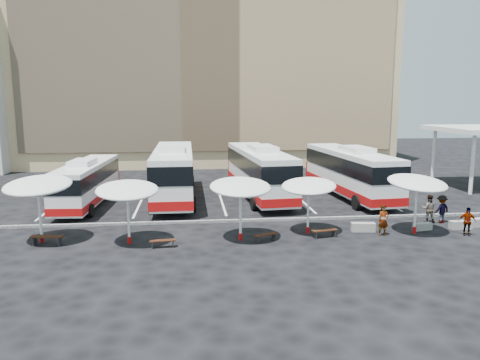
{
  "coord_description": "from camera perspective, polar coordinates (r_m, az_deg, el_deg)",
  "views": [
    {
      "loc": [
        -2.29,
        -27.54,
        7.5
      ],
      "look_at": [
        1.0,
        3.0,
        2.2
      ],
      "focal_mm": 35.0,
      "sensor_mm": 36.0,
      "label": 1
    }
  ],
  "objects": [
    {
      "name": "bus_0",
      "position": [
        35.04,
        -18.15,
        -0.17
      ],
      "size": [
        2.98,
        10.85,
        3.41
      ],
      "rotation": [
        0.0,
        0.0,
        -0.06
      ],
      "color": "white",
      "rests_on": "ground"
    },
    {
      "name": "sandstone_building",
      "position": [
        59.68,
        -4.05,
        14.69
      ],
      "size": [
        42.0,
        18.25,
        29.6
      ],
      "color": "tan",
      "rests_on": "ground"
    },
    {
      "name": "ground",
      "position": [
        28.64,
        -1.35,
        -5.4
      ],
      "size": [
        120.0,
        120.0,
        0.0
      ],
      "primitive_type": "plane",
      "color": "black",
      "rests_on": "ground"
    },
    {
      "name": "bus_2",
      "position": [
        36.15,
        2.35,
        1.2
      ],
      "size": [
        3.82,
        13.18,
        4.12
      ],
      "rotation": [
        0.0,
        0.0,
        0.08
      ],
      "color": "white",
      "rests_on": "ground"
    },
    {
      "name": "conc_bench_2",
      "position": [
        30.44,
        25.3,
        -4.97
      ],
      "size": [
        1.3,
        0.45,
        0.48
      ],
      "primitive_type": "cube",
      "rotation": [
        0.0,
        0.0,
        0.02
      ],
      "color": "gray",
      "rests_on": "ground"
    },
    {
      "name": "conc_bench_1",
      "position": [
        29.28,
        21.34,
        -5.31
      ],
      "size": [
        1.18,
        0.6,
        0.42
      ],
      "primitive_type": "cube",
      "rotation": [
        0.0,
        0.0,
        0.2
      ],
      "color": "gray",
      "rests_on": "ground"
    },
    {
      "name": "wood_bench_3",
      "position": [
        26.26,
        10.26,
        -6.2
      ],
      "size": [
        1.48,
        0.66,
        0.44
      ],
      "rotation": [
        0.0,
        0.0,
        0.2
      ],
      "color": "black",
      "rests_on": "ground"
    },
    {
      "name": "sunshade_0",
      "position": [
        26.54,
        -23.42,
        -0.65
      ],
      "size": [
        3.89,
        3.93,
        3.61
      ],
      "rotation": [
        0.0,
        0.0,
        -0.14
      ],
      "color": "white",
      "rests_on": "ground"
    },
    {
      "name": "bus_1",
      "position": [
        35.7,
        -8.1,
        1.11
      ],
      "size": [
        3.19,
        13.41,
        4.25
      ],
      "rotation": [
        0.0,
        0.0,
        0.0
      ],
      "color": "white",
      "rests_on": "ground"
    },
    {
      "name": "passenger_2",
      "position": [
        29.03,
        25.96,
        -4.56
      ],
      "size": [
        1.01,
        0.7,
        1.6
      ],
      "primitive_type": "imported",
      "rotation": [
        0.0,
        0.0,
        -0.37
      ],
      "color": "black",
      "rests_on": "ground"
    },
    {
      "name": "wood_bench_0",
      "position": [
        26.45,
        -22.47,
        -6.57
      ],
      "size": [
        1.7,
        0.65,
        0.51
      ],
      "rotation": [
        0.0,
        0.0,
        -0.13
      ],
      "color": "black",
      "rests_on": "ground"
    },
    {
      "name": "wood_bench_1",
      "position": [
        24.46,
        -9.41,
        -7.44
      ],
      "size": [
        1.35,
        0.47,
        0.41
      ],
      "rotation": [
        0.0,
        0.0,
        0.09
      ],
      "color": "black",
      "rests_on": "ground"
    },
    {
      "name": "bay_lines",
      "position": [
        36.4,
        -2.41,
        -2.1
      ],
      "size": [
        24.15,
        12.0,
        0.01
      ],
      "color": "white",
      "rests_on": "ground"
    },
    {
      "name": "bus_3",
      "position": [
        37.15,
        13.24,
        1.1
      ],
      "size": [
        3.78,
        12.88,
        4.03
      ],
      "rotation": [
        0.0,
        0.0,
        0.09
      ],
      "color": "white",
      "rests_on": "ground"
    },
    {
      "name": "sunshade_1",
      "position": [
        24.86,
        -13.58,
        -1.23
      ],
      "size": [
        3.65,
        3.69,
        3.37
      ],
      "rotation": [
        0.0,
        0.0,
        0.14
      ],
      "color": "white",
      "rests_on": "ground"
    },
    {
      "name": "sunshade_3",
      "position": [
        26.43,
        8.39,
        -0.76
      ],
      "size": [
        4.02,
        4.04,
        3.19
      ],
      "rotation": [
        0.0,
        0.0,
        -0.41
      ],
      "color": "white",
      "rests_on": "ground"
    },
    {
      "name": "wood_bench_2",
      "position": [
        25.19,
        3.14,
        -6.81
      ],
      "size": [
        1.35,
        0.87,
        0.41
      ],
      "rotation": [
        0.0,
        0.0,
        0.43
      ],
      "color": "black",
      "rests_on": "ground"
    },
    {
      "name": "passenger_0",
      "position": [
        27.25,
        17.07,
        -4.73
      ],
      "size": [
        0.69,
        0.5,
        1.74
      ],
      "primitive_type": "imported",
      "rotation": [
        0.0,
        0.0,
        0.13
      ],
      "color": "black",
      "rests_on": "ground"
    },
    {
      "name": "conc_bench_0",
      "position": [
        27.94,
        14.77,
        -5.58
      ],
      "size": [
        1.39,
        0.62,
        0.5
      ],
      "primitive_type": "cube",
      "rotation": [
        0.0,
        0.0,
        -0.13
      ],
      "color": "gray",
      "rests_on": "ground"
    },
    {
      "name": "passenger_1",
      "position": [
        31.04,
        22.05,
        -3.27
      ],
      "size": [
        1.02,
        0.9,
        1.74
      ],
      "primitive_type": "imported",
      "rotation": [
        0.0,
        0.0,
        2.8
      ],
      "color": "black",
      "rests_on": "ground"
    },
    {
      "name": "sunshade_4",
      "position": [
        27.89,
        20.8,
        -0.37
      ],
      "size": [
        4.03,
        4.06,
        3.4
      ],
      "rotation": [
        0.0,
        0.0,
        0.28
      ],
      "color": "white",
      "rests_on": "ground"
    },
    {
      "name": "sunshade_2",
      "position": [
        24.79,
        0.05,
        -0.88
      ],
      "size": [
        3.58,
        3.62,
        3.42
      ],
      "rotation": [
        0.0,
        0.0,
        0.1
      ],
      "color": "white",
      "rests_on": "ground"
    },
    {
      "name": "curb_divider",
      "position": [
        29.1,
        -1.44,
        -5.0
      ],
      "size": [
        34.0,
        0.25,
        0.15
      ],
      "primitive_type": "cube",
      "color": "black",
      "rests_on": "ground"
    },
    {
      "name": "passenger_3",
      "position": [
        31.25,
        23.34,
        -3.28
      ],
      "size": [
        1.27,
        0.97,
        1.74
      ],
      "primitive_type": "imported",
      "rotation": [
        0.0,
        0.0,
        3.46
      ],
      "color": "black",
      "rests_on": "ground"
    }
  ]
}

